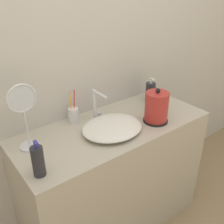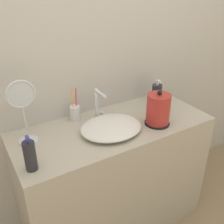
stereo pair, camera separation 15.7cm
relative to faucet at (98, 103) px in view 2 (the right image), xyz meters
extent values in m
cube|color=beige|center=(0.04, 0.16, 0.34)|extent=(6.00, 0.04, 2.60)
cube|color=#B7AD99|center=(0.04, -0.12, -0.54)|extent=(1.25, 0.52, 0.84)
ellipsoid|color=silver|center=(0.00, -0.17, -0.09)|extent=(0.38, 0.32, 0.06)
cylinder|color=silver|center=(0.00, 0.02, -0.01)|extent=(0.02, 0.02, 0.21)
cylinder|color=silver|center=(0.00, -0.05, 0.08)|extent=(0.02, 0.13, 0.02)
cylinder|color=silver|center=(0.03, 0.02, -0.10)|extent=(0.02, 0.02, 0.04)
cylinder|color=black|center=(0.29, -0.24, -0.11)|extent=(0.16, 0.16, 0.01)
cylinder|color=#B22D28|center=(0.29, -0.24, -0.02)|extent=(0.15, 0.15, 0.20)
sphere|color=black|center=(0.29, -0.24, 0.10)|extent=(0.03, 0.03, 0.03)
cylinder|color=silver|center=(-0.13, 0.07, -0.07)|extent=(0.06, 0.06, 0.10)
cylinder|color=#E5333F|center=(-0.12, 0.07, 0.02)|extent=(0.02, 0.04, 0.19)
cylinder|color=yellow|center=(-0.14, 0.08, 0.01)|extent=(0.01, 0.02, 0.18)
cylinder|color=#28282D|center=(-0.51, -0.27, -0.04)|extent=(0.06, 0.06, 0.15)
cylinder|color=#333399|center=(-0.51, -0.27, 0.05)|extent=(0.02, 0.02, 0.02)
cube|color=#333399|center=(-0.51, -0.28, 0.07)|extent=(0.01, 0.03, 0.01)
cylinder|color=#28282D|center=(0.48, 0.01, -0.05)|extent=(0.07, 0.07, 0.14)
cylinder|color=white|center=(0.48, 0.01, 0.03)|extent=(0.02, 0.02, 0.02)
cube|color=white|center=(0.48, 0.00, 0.05)|extent=(0.02, 0.04, 0.01)
cylinder|color=#2D9956|center=(0.42, -0.10, -0.05)|extent=(0.05, 0.05, 0.13)
cylinder|color=black|center=(0.42, -0.10, 0.02)|extent=(0.04, 0.04, 0.02)
cylinder|color=silver|center=(-0.46, -0.02, -0.11)|extent=(0.11, 0.11, 0.01)
cylinder|color=silver|center=(-0.46, -0.02, 0.00)|extent=(0.01, 0.01, 0.21)
torus|color=silver|center=(-0.46, -0.02, 0.17)|extent=(0.16, 0.01, 0.16)
cylinder|color=silver|center=(-0.46, -0.02, 0.17)|extent=(0.13, 0.00, 0.13)
camera|label=1|loc=(-0.82, -1.23, 0.71)|focal=42.00mm
camera|label=2|loc=(-0.69, -1.32, 0.71)|focal=42.00mm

